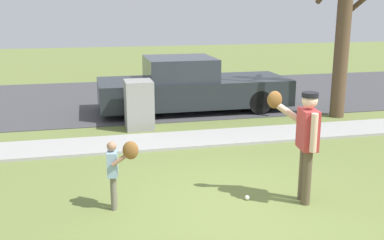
{
  "coord_description": "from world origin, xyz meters",
  "views": [
    {
      "loc": [
        -2.17,
        -5.71,
        2.86
      ],
      "look_at": [
        -0.49,
        1.51,
        1.0
      ],
      "focal_mm": 42.84,
      "sensor_mm": 36.0,
      "label": 1
    }
  ],
  "objects": [
    {
      "name": "street_tree_near",
      "position": [
        4.24,
        4.89,
        2.43
      ],
      "size": [
        1.84,
        1.88,
        4.54
      ],
      "color": "brown",
      "rests_on": "ground"
    },
    {
      "name": "utility_cabinet",
      "position": [
        -0.99,
        4.88,
        0.58
      ],
      "size": [
        0.64,
        0.74,
        1.15
      ],
      "primitive_type": "cube",
      "color": "gray",
      "rests_on": "ground"
    },
    {
      "name": "person_child",
      "position": [
        -1.81,
        0.47,
        0.68
      ],
      "size": [
        0.45,
        0.45,
        1.05
      ],
      "rotation": [
        0.0,
        0.0,
        6.14
      ],
      "color": "#6B6656",
      "rests_on": "ground"
    },
    {
      "name": "ground_plane",
      "position": [
        0.0,
        3.5,
        0.0
      ],
      "size": [
        48.0,
        48.0,
        0.0
      ],
      "primitive_type": "plane",
      "color": "olive"
    },
    {
      "name": "person_adult",
      "position": [
        0.86,
        0.13,
        1.04
      ],
      "size": [
        0.66,
        0.69,
        1.67
      ],
      "rotation": [
        0.0,
        0.0,
        3.0
      ],
      "color": "brown",
      "rests_on": "ground"
    },
    {
      "name": "parked_pickup_dark",
      "position": [
        0.63,
        6.46,
        0.67
      ],
      "size": [
        5.2,
        1.95,
        1.48
      ],
      "color": "#23282D",
      "rests_on": "road_surface"
    },
    {
      "name": "baseball",
      "position": [
        0.1,
        0.36,
        0.04
      ],
      "size": [
        0.07,
        0.07,
        0.07
      ],
      "primitive_type": "sphere",
      "color": "white",
      "rests_on": "ground"
    },
    {
      "name": "sidewalk_strip",
      "position": [
        0.0,
        3.6,
        0.03
      ],
      "size": [
        36.0,
        1.2,
        0.06
      ],
      "primitive_type": "cube",
      "color": "#A3A39E",
      "rests_on": "ground"
    },
    {
      "name": "road_surface",
      "position": [
        0.0,
        8.6,
        0.01
      ],
      "size": [
        36.0,
        6.8,
        0.02
      ],
      "primitive_type": "cube",
      "color": "#424244",
      "rests_on": "ground"
    }
  ]
}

